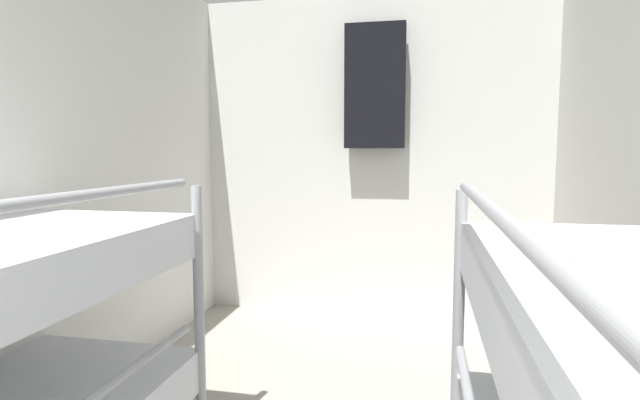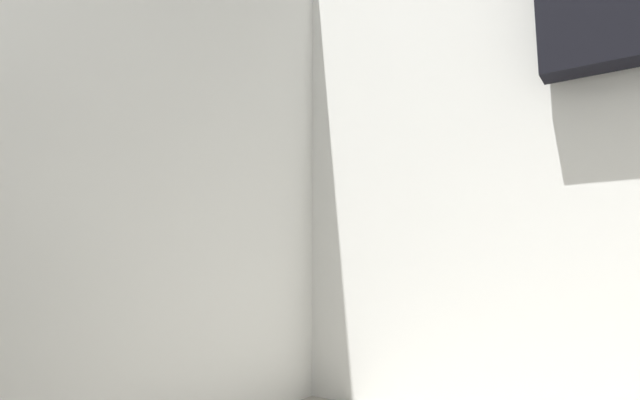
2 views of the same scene
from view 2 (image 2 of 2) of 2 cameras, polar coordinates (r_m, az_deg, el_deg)
wall_back at (r=2.21m, az=29.67°, el=9.61°), size 2.76×0.06×2.47m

